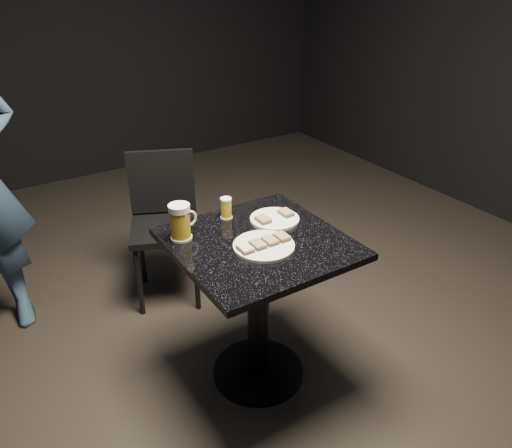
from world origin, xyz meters
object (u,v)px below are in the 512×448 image
object	(u,v)px
table	(258,288)
chair	(164,217)
beer_tumbler	(226,208)
plate_large	(264,246)
beer_mug	(181,222)
plate_small	(275,219)

from	to	relation	value
table	chair	size ratio (longest dim) A/B	0.88
table	chair	bearing A→B (deg)	94.51
beer_tumbler	chair	bearing A→B (deg)	95.40
table	plate_large	bearing A→B (deg)	-101.81
table	beer_mug	distance (m)	0.46
plate_small	beer_mug	xyz separation A→B (m)	(-0.42, 0.08, 0.07)
table	plate_small	bearing A→B (deg)	35.48
chair	beer_mug	bearing A→B (deg)	-105.53
plate_large	table	size ratio (longest dim) A/B	0.34
beer_mug	beer_tumbler	size ratio (longest dim) A/B	1.61
plate_small	beer_mug	bearing A→B (deg)	169.52
plate_large	beer_tumbler	bearing A→B (deg)	89.60
plate_large	beer_tumbler	xyz separation A→B (m)	(0.00, 0.32, 0.04)
plate_large	chair	bearing A→B (deg)	93.48
beer_tumbler	table	bearing A→B (deg)	-87.71
beer_mug	chair	distance (m)	0.80
table	beer_mug	bearing A→B (deg)	143.94
plate_small	chair	bearing A→B (deg)	106.50
beer_mug	chair	world-z (taller)	beer_mug
plate_large	beer_tumbler	size ratio (longest dim) A/B	2.60
beer_tumbler	beer_mug	bearing A→B (deg)	-165.78
beer_mug	chair	xyz separation A→B (m)	(0.19, 0.70, -0.33)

